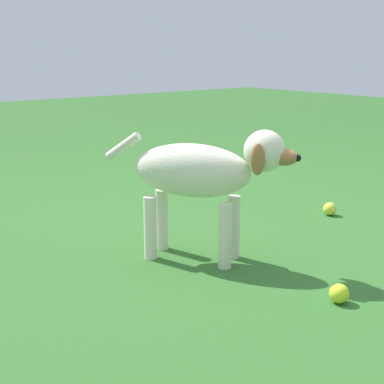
# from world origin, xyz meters

# --- Properties ---
(ground) EXTENTS (14.00, 14.00, 0.00)m
(ground) POSITION_xyz_m (0.00, 0.00, 0.00)
(ground) COLOR #2D6026
(dog) EXTENTS (0.69, 0.46, 0.53)m
(dog) POSITION_xyz_m (0.14, -0.19, 0.35)
(dog) COLOR silver
(dog) RESTS_ON ground
(tennis_ball_0) EXTENTS (0.07, 0.07, 0.07)m
(tennis_ball_0) POSITION_xyz_m (0.06, 0.70, 0.03)
(tennis_ball_0) COLOR #CAD63E
(tennis_ball_0) RESTS_ON ground
(tennis_ball_1) EXTENTS (0.07, 0.07, 0.07)m
(tennis_ball_1) POSITION_xyz_m (0.73, -0.10, 0.03)
(tennis_ball_1) COLOR #CDDF2E
(tennis_ball_1) RESTS_ON ground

